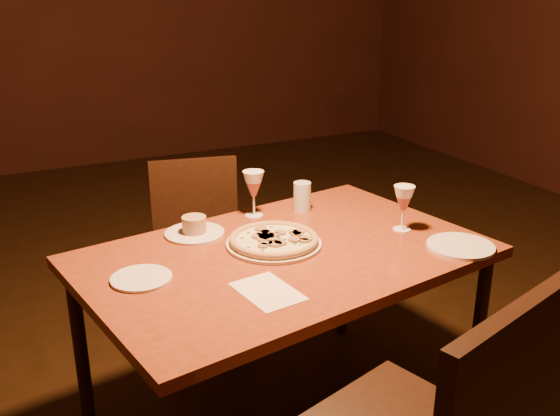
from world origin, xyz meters
name	(u,v)px	position (x,y,z in m)	size (l,w,h in m)	color
floor	(259,379)	(0.00, 0.00, 0.00)	(7.00, 7.00, 0.00)	black
dining_table	(284,268)	(-0.03, -0.29, 0.62)	(1.40, 1.02, 0.69)	#933A1F
chair_far	(200,242)	(-0.08, 0.44, 0.44)	(0.45, 0.45, 0.79)	black
pizza_plate	(274,240)	(-0.04, -0.23, 0.70)	(0.32, 0.32, 0.03)	white
ramekin_saucer	(194,229)	(-0.25, -0.02, 0.71)	(0.21, 0.21, 0.07)	white
wine_glass_far	(254,194)	(0.01, 0.06, 0.77)	(0.08, 0.08, 0.17)	#A75645
wine_glass_right	(403,208)	(0.42, -0.30, 0.77)	(0.07, 0.07, 0.16)	#A75645
water_tumbler	(302,196)	(0.20, 0.03, 0.74)	(0.07, 0.07, 0.11)	silver
side_plate_left	(141,278)	(-0.50, -0.28, 0.69)	(0.18, 0.18, 0.01)	white
side_plate_near	(461,246)	(0.50, -0.52, 0.69)	(0.22, 0.22, 0.01)	white
menu_card	(268,291)	(-0.20, -0.51, 0.69)	(0.14, 0.21, 0.00)	white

